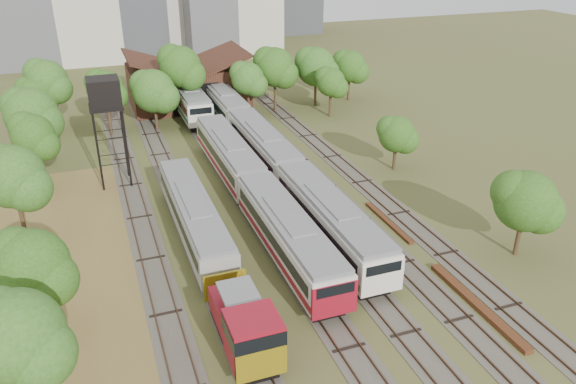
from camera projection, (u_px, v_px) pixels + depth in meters
name	position (u px, v px, depth m)	size (l,w,h in m)	color
ground	(404.00, 376.00, 32.32)	(240.00, 240.00, 0.00)	#475123
dry_grass_patch	(72.00, 360.00, 33.47)	(14.00, 60.00, 0.04)	brown
tracks	(261.00, 198.00, 53.26)	(24.60, 80.00, 0.19)	#4C473D
railcar_red_set	(255.00, 191.00, 49.98)	(3.15, 34.58, 3.89)	black
railcar_green_set	(263.00, 148.00, 59.53)	(3.19, 52.08, 3.95)	black
railcar_rear	(189.00, 100.00, 75.45)	(3.25, 16.08, 4.03)	black
shunter_locomotive	(246.00, 328.00, 33.22)	(2.98, 8.10, 3.90)	black
old_grey_coach	(194.00, 216.00, 45.85)	(2.89, 18.00, 3.57)	black
water_tower	(104.00, 96.00, 52.51)	(3.08, 3.08, 10.66)	black
rail_pile_near	(477.00, 305.00, 38.11)	(0.67, 10.09, 0.34)	#593019
rail_pile_far	(388.00, 222.00, 48.73)	(0.48, 7.64, 0.25)	#593019
maintenance_shed	(188.00, 84.00, 79.82)	(16.45, 11.55, 7.58)	#3A1B15
tree_band_left	(27.00, 185.00, 42.87)	(7.08, 66.06, 8.53)	#382616
tree_band_far	(216.00, 75.00, 73.23)	(45.37, 9.10, 9.64)	#382616
tree_band_right	(422.00, 141.00, 54.46)	(4.93, 41.51, 7.03)	#382616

